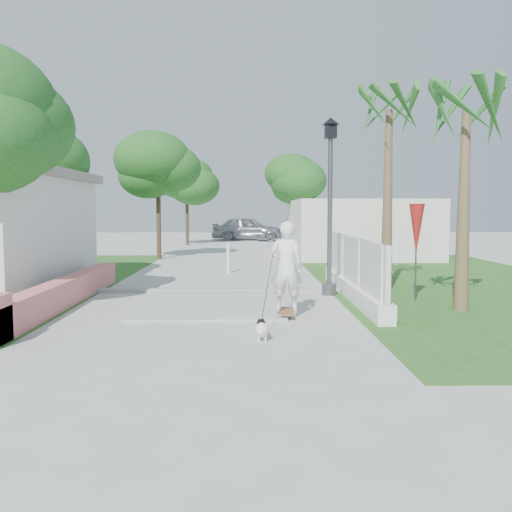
{
  "coord_description": "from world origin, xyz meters",
  "views": [
    {
      "loc": [
        0.8,
        -8.81,
        2.17
      ],
      "look_at": [
        1.02,
        4.2,
        1.1
      ],
      "focal_mm": 40.0,
      "sensor_mm": 36.0,
      "label": 1
    }
  ],
  "objects_px": {
    "street_lamp": "(330,199)",
    "parked_car": "(248,229)",
    "bollard": "(228,257)",
    "patio_umbrella": "(417,230)",
    "skateboarder": "(277,276)",
    "dog": "(262,329)"
  },
  "relations": [
    {
      "from": "street_lamp",
      "to": "parked_car",
      "type": "distance_m",
      "value": 25.04
    },
    {
      "from": "street_lamp",
      "to": "parked_car",
      "type": "bearing_deg",
      "value": 94.59
    },
    {
      "from": "street_lamp",
      "to": "dog",
      "type": "distance_m",
      "value": 5.78
    },
    {
      "from": "skateboarder",
      "to": "bollard",
      "type": "bearing_deg",
      "value": -74.97
    },
    {
      "from": "dog",
      "to": "bollard",
      "type": "bearing_deg",
      "value": 92.23
    },
    {
      "from": "bollard",
      "to": "patio_umbrella",
      "type": "relative_size",
      "value": 0.47
    },
    {
      "from": "bollard",
      "to": "patio_umbrella",
      "type": "xyz_separation_m",
      "value": [
        4.6,
        -5.5,
        1.1
      ]
    },
    {
      "from": "patio_umbrella",
      "to": "bollard",
      "type": "bearing_deg",
      "value": 129.91
    },
    {
      "from": "patio_umbrella",
      "to": "dog",
      "type": "bearing_deg",
      "value": -133.1
    },
    {
      "from": "dog",
      "to": "parked_car",
      "type": "distance_m",
      "value": 29.92
    },
    {
      "from": "street_lamp",
      "to": "bollard",
      "type": "height_order",
      "value": "street_lamp"
    },
    {
      "from": "dog",
      "to": "parked_car",
      "type": "bearing_deg",
      "value": 87.38
    },
    {
      "from": "bollard",
      "to": "skateboarder",
      "type": "xyz_separation_m",
      "value": [
        1.19,
        -7.9,
        0.3
      ]
    },
    {
      "from": "patio_umbrella",
      "to": "skateboarder",
      "type": "bearing_deg",
      "value": -144.88
    },
    {
      "from": "patio_umbrella",
      "to": "skateboarder",
      "type": "xyz_separation_m",
      "value": [
        -3.41,
        -2.4,
        -0.8
      ]
    },
    {
      "from": "street_lamp",
      "to": "bollard",
      "type": "distance_m",
      "value": 5.56
    },
    {
      "from": "patio_umbrella",
      "to": "skateboarder",
      "type": "relative_size",
      "value": 0.94
    },
    {
      "from": "street_lamp",
      "to": "patio_umbrella",
      "type": "height_order",
      "value": "street_lamp"
    },
    {
      "from": "street_lamp",
      "to": "parked_car",
      "type": "xyz_separation_m",
      "value": [
        -2.0,
        24.91,
        -1.59
      ]
    },
    {
      "from": "bollard",
      "to": "patio_umbrella",
      "type": "bearing_deg",
      "value": -50.09
    },
    {
      "from": "bollard",
      "to": "parked_car",
      "type": "height_order",
      "value": "parked_car"
    },
    {
      "from": "dog",
      "to": "patio_umbrella",
      "type": "bearing_deg",
      "value": 43.98
    }
  ]
}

